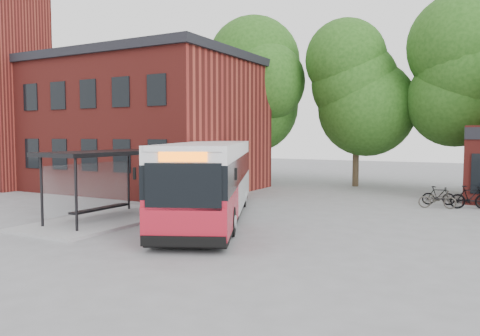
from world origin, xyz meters
The scene contains 11 objects.
ground centered at (0.00, 0.00, 0.00)m, with size 100.00×100.00×0.00m, color slate.
station_building centered at (-13.00, 9.00, 4.25)m, with size 18.40×10.40×8.50m, color maroon, non-canonical shape.
clock_tower centered at (-19.00, 5.00, 9.10)m, with size 5.20×5.20×18.20m, color maroon, non-canonical shape.
bus_shelter centered at (-4.50, -1.00, 1.45)m, with size 3.60×7.00×2.90m, color black, non-canonical shape.
tree_0 centered at (-6.00, 16.00, 5.50)m, with size 7.92×7.92×11.00m, color #1D4612, non-canonical shape.
tree_1 centered at (1.00, 17.00, 5.20)m, with size 7.92×7.92×10.40m, color #1D4612, non-canonical shape.
tree_2 centered at (8.00, 16.00, 5.50)m, with size 7.92×7.92×11.00m, color #1D4612, non-canonical shape.
city_bus centered at (-1.17, 1.72, 1.60)m, with size 2.68×12.57×3.19m, color #A91627, non-canonical shape.
bicycle_0 centered at (7.01, 9.08, 0.45)m, with size 0.59×1.70×0.89m, color #3E3B35.
bicycle_1 centered at (6.94, 10.32, 0.47)m, with size 0.44×1.57×0.94m, color black.
bicycle_3 centered at (8.40, 9.66, 0.56)m, with size 0.52×1.85×1.11m, color black.
Camera 1 is at (9.30, -14.98, 3.50)m, focal length 35.00 mm.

